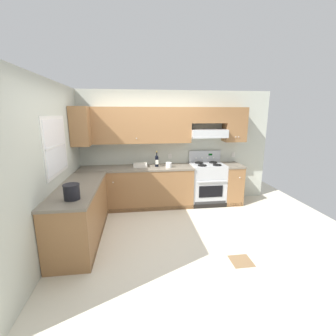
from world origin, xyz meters
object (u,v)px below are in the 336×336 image
object	(u,v)px
stove	(207,183)
bowl	(140,166)
paper_towel_roll	(169,165)
wine_bottle	(157,160)
bucket	(72,191)

from	to	relation	value
stove	bowl	xyz separation A→B (m)	(-1.52, 0.03, 0.46)
stove	bowl	world-z (taller)	stove
stove	paper_towel_roll	size ratio (longest dim) A/B	9.37
stove	wine_bottle	size ratio (longest dim) A/B	3.53
wine_bottle	bucket	bearing A→B (deg)	-125.32
paper_towel_roll	wine_bottle	bearing A→B (deg)	157.13
wine_bottle	bowl	size ratio (longest dim) A/B	1.15
wine_bottle	bowl	distance (m)	0.38
bowl	bucket	bearing A→B (deg)	-116.73
bowl	stove	bearing A→B (deg)	-1.28
bucket	paper_towel_roll	bearing A→B (deg)	48.18
stove	bucket	bearing A→B (deg)	-143.16
bowl	paper_towel_roll	bearing A→B (deg)	-12.86
stove	bucket	xyz separation A→B (m)	(-2.46, -1.85, 0.54)
bucket	paper_towel_roll	world-z (taller)	bucket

